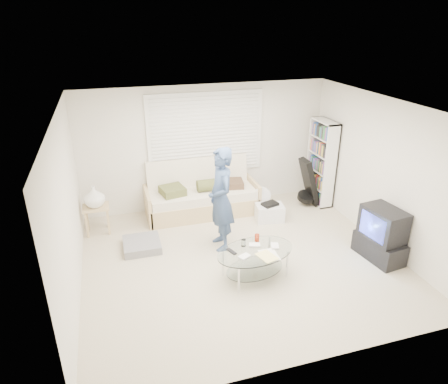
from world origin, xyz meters
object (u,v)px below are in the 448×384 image
object	(u,v)px
futon_sofa	(201,196)
coffee_table	(255,256)
bookshelf	(321,163)
tv_unit	(381,235)

from	to	relation	value
futon_sofa	coffee_table	size ratio (longest dim) A/B	1.63
coffee_table	futon_sofa	bearing A→B (deg)	96.33
futon_sofa	bookshelf	size ratio (longest dim) A/B	1.25
futon_sofa	tv_unit	distance (m)	3.44
bookshelf	coffee_table	size ratio (longest dim) A/B	1.30
tv_unit	bookshelf	bearing A→B (deg)	86.83
bookshelf	coffee_table	xyz separation A→B (m)	(-2.26, -2.15, -0.52)
bookshelf	coffee_table	world-z (taller)	bookshelf
futon_sofa	coffee_table	distance (m)	2.38
tv_unit	coffee_table	bearing A→B (deg)	177.20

